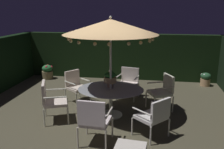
# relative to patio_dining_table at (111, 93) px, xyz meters

# --- Properties ---
(ground_plane) EXTENTS (8.01, 7.82, 0.02)m
(ground_plane) POSITION_rel_patio_dining_table_xyz_m (-0.22, -0.12, -0.63)
(ground_plane) COLOR #4C4835
(hedge_backdrop_rear) EXTENTS (8.01, 0.30, 1.80)m
(hedge_backdrop_rear) POSITION_rel_patio_dining_table_xyz_m (-0.22, 3.64, 0.28)
(hedge_backdrop_rear) COLOR black
(hedge_backdrop_rear) RESTS_ON ground_plane
(patio_dining_table) EXTENTS (1.71, 1.45, 0.75)m
(patio_dining_table) POSITION_rel_patio_dining_table_xyz_m (0.00, 0.00, 0.00)
(patio_dining_table) COLOR silver
(patio_dining_table) RESTS_ON ground_plane
(patio_umbrella) EXTENTS (2.35, 2.35, 2.58)m
(patio_umbrella) POSITION_rel_patio_dining_table_xyz_m (-0.00, 0.00, 1.70)
(patio_umbrella) COLOR silver
(patio_umbrella) RESTS_ON ground_plane
(centerpiece_planter) EXTENTS (0.33, 0.33, 0.46)m
(centerpiece_planter) POSITION_rel_patio_dining_table_xyz_m (-0.03, 0.13, 0.39)
(centerpiece_planter) COLOR tan
(centerpiece_planter) RESTS_ON patio_dining_table
(patio_chair_north) EXTENTS (0.85, 0.85, 0.93)m
(patio_chair_north) POSITION_rel_patio_dining_table_xyz_m (1.13, -0.99, -0.08)
(patio_chair_north) COLOR silver
(patio_chair_north) RESTS_ON ground_plane
(patio_chair_northeast) EXTENTS (0.77, 0.76, 0.99)m
(patio_chair_northeast) POSITION_rel_patio_dining_table_xyz_m (1.36, 0.64, -0.04)
(patio_chair_northeast) COLOR beige
(patio_chair_northeast) RESTS_ON ground_plane
(patio_chair_east) EXTENTS (0.73, 0.68, 0.94)m
(patio_chair_east) POSITION_rel_patio_dining_table_xyz_m (0.32, 1.47, -0.08)
(patio_chair_east) COLOR silver
(patio_chair_east) RESTS_ON ground_plane
(patio_chair_southeast) EXTENTS (0.78, 0.78, 0.93)m
(patio_chair_southeast) POSITION_rel_patio_dining_table_xyz_m (-1.23, 0.87, -0.09)
(patio_chair_southeast) COLOR silver
(patio_chair_southeast) RESTS_ON ground_plane
(patio_chair_south) EXTENTS (0.78, 0.81, 1.02)m
(patio_chair_south) POSITION_rel_patio_dining_table_xyz_m (-1.41, -0.55, -0.03)
(patio_chair_south) COLOR silver
(patio_chair_south) RESTS_ON ground_plane
(patio_chair_southwest) EXTENTS (0.65, 0.66, 1.03)m
(patio_chair_southwest) POSITION_rel_patio_dining_table_xyz_m (-0.09, -1.51, -0.03)
(patio_chair_southwest) COLOR silver
(patio_chair_southwest) RESTS_ON ground_plane
(ottoman_footrest) EXTENTS (0.58, 0.51, 0.39)m
(ottoman_footrest) POSITION_rel_patio_dining_table_xyz_m (0.71, -2.09, -0.28)
(ottoman_footrest) COLOR silver
(ottoman_footrest) RESTS_ON ground_plane
(potted_plant_back_right) EXTENTS (0.36, 0.36, 0.49)m
(potted_plant_back_right) POSITION_rel_patio_dining_table_xyz_m (2.99, 3.12, -0.37)
(potted_plant_back_right) COLOR tan
(potted_plant_back_right) RESTS_ON ground_plane
(potted_plant_front_corner) EXTENTS (0.43, 0.43, 0.57)m
(potted_plant_front_corner) POSITION_rel_patio_dining_table_xyz_m (-3.11, 3.07, -0.34)
(potted_plant_front_corner) COLOR olive
(potted_plant_front_corner) RESTS_ON ground_plane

